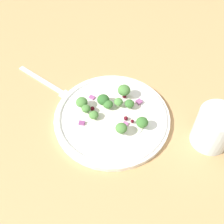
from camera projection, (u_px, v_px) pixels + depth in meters
ground_plane at (102, 125)px, 61.54cm from camera, size 180.00×180.00×2.00cm
plate at (112, 117)px, 60.60cm from camera, size 25.92×25.92×1.70cm
dressing_pool at (112, 116)px, 60.26cm from camera, size 15.04×15.04×0.20cm
broccoli_floret_0 at (142, 122)px, 56.71cm from camera, size 2.59×2.59×2.63cm
broccoli_floret_1 at (82, 102)px, 60.22cm from camera, size 2.64×2.64×2.67cm
broccoli_floret_2 at (86, 109)px, 59.15cm from camera, size 1.98×1.98×2.01cm
broccoli_floret_3 at (121, 128)px, 55.53cm from camera, size 2.48×2.48×2.51cm
broccoli_floret_4 at (129, 104)px, 60.33cm from camera, size 2.15×2.15×2.18cm
broccoli_floret_5 at (108, 104)px, 60.41cm from camera, size 2.21×2.21×2.23cm
broccoli_floret_6 at (94, 117)px, 58.54cm from camera, size 2.10×2.10×2.13cm
broccoli_floret_7 at (124, 90)px, 61.85cm from camera, size 2.94×2.94×2.97cm
broccoli_floret_8 at (118, 102)px, 60.47cm from camera, size 2.00×2.00×2.03cm
broccoli_floret_9 at (102, 100)px, 60.99cm from camera, size 2.80×2.80×2.83cm
cranberry_0 at (132, 121)px, 58.32cm from camera, size 0.79×0.79×0.79cm
cranberry_1 at (126, 120)px, 58.73cm from camera, size 0.95×0.95×0.95cm
cranberry_2 at (92, 108)px, 60.85cm from camera, size 0.98×0.98×0.98cm
cranberry_3 at (124, 96)px, 62.97cm from camera, size 1.00×1.00×1.00cm
onion_bit_0 at (139, 102)px, 62.17cm from camera, size 1.78×1.78×0.42cm
onion_bit_1 at (125, 125)px, 58.40cm from camera, size 1.68×1.55×0.52cm
onion_bit_2 at (104, 99)px, 62.58cm from camera, size 1.10×0.94×0.40cm
onion_bit_3 at (82, 123)px, 58.57cm from camera, size 1.04×1.38×0.56cm
onion_bit_4 at (92, 97)px, 63.28cm from camera, size 1.55×1.68×0.31cm
fork at (49, 84)px, 67.74cm from camera, size 11.69×16.55×0.50cm
water_glass at (214, 128)px, 54.44cm from camera, size 7.95×7.95×8.81cm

